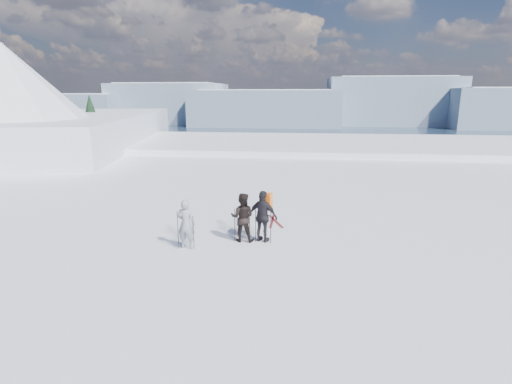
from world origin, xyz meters
TOP-DOWN VIEW (x-y plane):
  - lake_basin at (0.00, 30.00)m, footprint 820.00×820.00m
  - far_mountain_range at (29.60, 454.78)m, footprint 770.00×110.00m
  - near_ridge at (-26.56, 29.34)m, footprint 31.37×35.68m
  - skier_grey at (-3.72, 2.38)m, footprint 0.66×0.47m
  - skier_dark at (-1.95, 3.26)m, footprint 0.87×0.69m
  - skier_pack at (-1.22, 3.29)m, footprint 1.17×0.80m
  - backpack at (-1.13, 3.52)m, footprint 0.45×0.35m
  - ski_poles at (-2.31, 2.89)m, footprint 3.06×1.01m
  - skis_loose at (-0.99, 5.57)m, footprint 0.73×1.70m

SIDE VIEW (x-z plane):
  - far_mountain_range at x=29.60m, z-range -33.69..19.31m
  - lake_basin at x=0.00m, z-range -42.31..29.31m
  - near_ridge at x=-26.56m, z-range -16.29..9.33m
  - skis_loose at x=-0.99m, z-range 0.00..0.03m
  - ski_poles at x=-2.31m, z-range -0.04..1.26m
  - skier_grey at x=-3.72m, z-range 0.00..1.70m
  - skier_dark at x=-1.95m, z-range 0.00..1.75m
  - skier_pack at x=-1.22m, z-range 0.00..1.84m
  - backpack at x=-1.13m, z-range 1.84..2.44m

